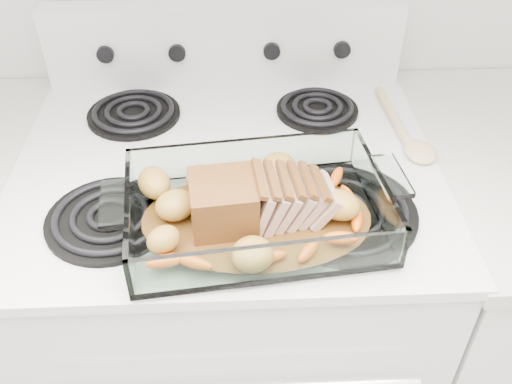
{
  "coord_description": "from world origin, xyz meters",
  "views": [
    {
      "loc": [
        0.02,
        0.8,
        1.57
      ],
      "look_at": [
        0.05,
        1.49,
        0.99
      ],
      "focal_mm": 40.0,
      "sensor_mm": 36.0,
      "label": 1
    }
  ],
  "objects_px": {
    "electric_range": "(233,313)",
    "counter_right": "(507,308)",
    "pork_roast": "(248,201)",
    "baking_dish": "(257,214)"
  },
  "relations": [
    {
      "from": "counter_right",
      "to": "pork_roast",
      "type": "bearing_deg",
      "value": -163.68
    },
    {
      "from": "pork_roast",
      "to": "baking_dish",
      "type": "bearing_deg",
      "value": 23.78
    },
    {
      "from": "baking_dish",
      "to": "counter_right",
      "type": "bearing_deg",
      "value": 10.2
    },
    {
      "from": "electric_range",
      "to": "baking_dish",
      "type": "relative_size",
      "value": 2.8
    },
    {
      "from": "electric_range",
      "to": "baking_dish",
      "type": "xyz_separation_m",
      "value": [
        0.05,
        -0.19,
        0.48
      ]
    },
    {
      "from": "counter_right",
      "to": "baking_dish",
      "type": "xyz_separation_m",
      "value": [
        -0.62,
        -0.18,
        0.5
      ]
    },
    {
      "from": "electric_range",
      "to": "pork_roast",
      "type": "height_order",
      "value": "electric_range"
    },
    {
      "from": "electric_range",
      "to": "counter_right",
      "type": "relative_size",
      "value": 1.2
    },
    {
      "from": "baking_dish",
      "to": "pork_roast",
      "type": "relative_size",
      "value": 1.75
    },
    {
      "from": "baking_dish",
      "to": "electric_range",
      "type": "bearing_deg",
      "value": 97.95
    }
  ]
}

